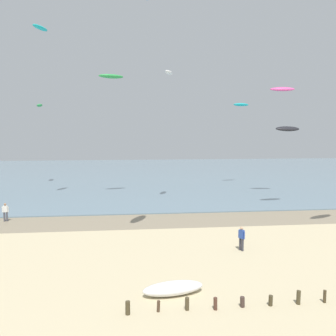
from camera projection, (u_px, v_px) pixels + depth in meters
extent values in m
cube|color=gray|center=(111.00, 222.00, 31.98)|extent=(120.00, 5.42, 0.01)
cube|color=slate|center=(122.00, 174.00, 69.28)|extent=(160.00, 70.00, 0.10)
cylinder|color=#443B25|center=(128.00, 308.00, 15.73)|extent=(0.22, 0.23, 0.62)
cylinder|color=#483626|center=(158.00, 306.00, 15.98)|extent=(0.17, 0.15, 0.52)
cylinder|color=#473D29|center=(187.00, 304.00, 16.12)|extent=(0.20, 0.21, 0.62)
cylinder|color=#4C3025|center=(215.00, 304.00, 16.15)|extent=(0.19, 0.19, 0.59)
cylinder|color=#41322C|center=(242.00, 302.00, 16.41)|extent=(0.23, 0.22, 0.50)
cylinder|color=#413925|center=(271.00, 301.00, 16.53)|extent=(0.20, 0.22, 0.52)
cylinder|color=#443B26|center=(298.00, 297.00, 16.69)|extent=(0.22, 0.22, 0.67)
cylinder|color=#413623|center=(325.00, 296.00, 16.83)|extent=(0.15, 0.15, 0.62)
cylinder|color=#4C4C56|center=(7.00, 217.00, 32.27)|extent=(0.16, 0.16, 0.88)
cylinder|color=#4C4C56|center=(4.00, 217.00, 32.22)|extent=(0.16, 0.16, 0.88)
cube|color=white|center=(5.00, 209.00, 32.17)|extent=(0.39, 0.26, 0.60)
sphere|color=#9E7051|center=(5.00, 204.00, 32.13)|extent=(0.22, 0.22, 0.22)
cylinder|color=white|center=(8.00, 209.00, 32.24)|extent=(0.09, 0.09, 0.52)
cylinder|color=white|center=(2.00, 210.00, 32.12)|extent=(0.09, 0.09, 0.52)
cylinder|color=#383842|center=(240.00, 244.00, 24.35)|extent=(0.16, 0.16, 0.88)
cylinder|color=#383842|center=(243.00, 245.00, 24.17)|extent=(0.16, 0.16, 0.88)
cube|color=#2D4CA5|center=(242.00, 234.00, 24.18)|extent=(0.37, 0.42, 0.60)
sphere|color=tan|center=(242.00, 228.00, 24.14)|extent=(0.22, 0.22, 0.22)
cylinder|color=#2D4CA5|center=(239.00, 234.00, 24.38)|extent=(0.09, 0.09, 0.52)
cylinder|color=#2D4CA5|center=(244.00, 236.00, 24.00)|extent=(0.09, 0.09, 0.52)
ellipsoid|color=white|center=(173.00, 288.00, 17.70)|extent=(3.32, 1.67, 0.63)
ellipsoid|color=white|center=(169.00, 73.00, 38.56)|extent=(1.46, 2.41, 0.44)
ellipsoid|color=#19B2B7|center=(40.00, 28.00, 38.97)|extent=(1.68, 2.67, 0.46)
ellipsoid|color=green|center=(111.00, 76.00, 42.10)|extent=(3.20, 1.82, 0.54)
ellipsoid|color=#E54C99|center=(282.00, 89.00, 42.95)|extent=(3.14, 1.46, 0.74)
ellipsoid|color=black|center=(288.00, 129.00, 37.51)|extent=(3.02, 1.49, 0.75)
ellipsoid|color=#19B2B7|center=(241.00, 105.00, 52.59)|extent=(2.79, 1.63, 0.55)
ellipsoid|color=green|center=(40.00, 105.00, 52.73)|extent=(1.23, 2.63, 0.56)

